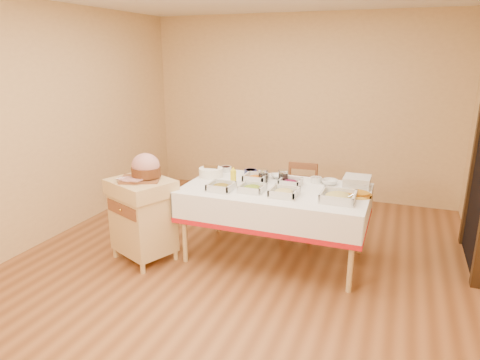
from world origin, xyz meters
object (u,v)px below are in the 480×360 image
object	(u,v)px
dining_table	(275,203)
butcher_cart	(143,215)
ham_on_board	(145,169)
mustard_bottle	(233,177)
preserve_jar_right	(283,177)
dining_chair	(300,198)
preserve_jar_left	(263,176)
brass_platter	(355,194)
plate_stack	(357,182)
bread_basket	(211,172)

from	to	relation	value
dining_table	butcher_cart	bearing A→B (deg)	-157.67
dining_table	ham_on_board	xyz separation A→B (m)	(-1.20, -0.48, 0.37)
butcher_cart	mustard_bottle	world-z (taller)	mustard_bottle
butcher_cart	ham_on_board	xyz separation A→B (m)	(0.04, 0.03, 0.48)
ham_on_board	preserve_jar_right	xyz separation A→B (m)	(1.22, 0.69, -0.14)
mustard_bottle	preserve_jar_right	bearing A→B (deg)	30.67
dining_chair	ham_on_board	xyz separation A→B (m)	(-1.29, -1.22, 0.54)
dining_chair	preserve_jar_right	world-z (taller)	preserve_jar_right
butcher_cart	preserve_jar_right	size ratio (longest dim) A/B	6.27
dining_chair	ham_on_board	size ratio (longest dim) A/B	2.05
preserve_jar_left	brass_platter	distance (m)	0.97
preserve_jar_left	mustard_bottle	xyz separation A→B (m)	(-0.25, -0.22, 0.02)
plate_stack	preserve_jar_left	bearing A→B (deg)	-170.04
butcher_cart	ham_on_board	world-z (taller)	ham_on_board
preserve_jar_left	mustard_bottle	world-z (taller)	mustard_bottle
dining_chair	plate_stack	xyz separation A→B (m)	(0.67, -0.42, 0.39)
ham_on_board	preserve_jar_left	distance (m)	1.21
dining_table	plate_stack	xyz separation A→B (m)	(0.75, 0.32, 0.22)
brass_platter	preserve_jar_left	bearing A→B (deg)	172.18
dining_table	brass_platter	xyz separation A→B (m)	(0.77, 0.03, 0.18)
butcher_cart	ham_on_board	bearing A→B (deg)	38.12
ham_on_board	bread_basket	distance (m)	0.77
preserve_jar_left	preserve_jar_right	xyz separation A→B (m)	(0.20, 0.05, -0.00)
preserve_jar_right	mustard_bottle	distance (m)	0.53
dining_chair	ham_on_board	bearing A→B (deg)	-136.50
bread_basket	preserve_jar_right	bearing A→B (deg)	4.35
dining_chair	bread_basket	bearing A→B (deg)	-145.44
bread_basket	brass_platter	world-z (taller)	bread_basket
ham_on_board	preserve_jar_right	bearing A→B (deg)	29.37
preserve_jar_right	dining_table	bearing A→B (deg)	-95.10
butcher_cart	bread_basket	world-z (taller)	bread_basket
dining_table	plate_stack	size ratio (longest dim) A/B	7.06
bread_basket	ham_on_board	bearing A→B (deg)	-123.97
dining_chair	brass_platter	xyz separation A→B (m)	(0.68, -0.72, 0.36)
butcher_cart	plate_stack	world-z (taller)	plate_stack
dining_table	bread_basket	bearing A→B (deg)	169.26
preserve_jar_left	brass_platter	xyz separation A→B (m)	(0.96, -0.13, -0.04)
preserve_jar_left	preserve_jar_right	world-z (taller)	same
dining_table	ham_on_board	world-z (taller)	ham_on_board
mustard_bottle	plate_stack	xyz separation A→B (m)	(1.19, 0.38, -0.03)
mustard_bottle	brass_platter	size ratio (longest dim) A/B	0.61
butcher_cart	mustard_bottle	distance (m)	0.99
plate_stack	ham_on_board	bearing A→B (deg)	-157.71
ham_on_board	bread_basket	world-z (taller)	ham_on_board
plate_stack	butcher_cart	bearing A→B (deg)	-157.33
butcher_cart	preserve_jar_right	bearing A→B (deg)	29.68
bread_basket	plate_stack	bearing A→B (deg)	6.53
butcher_cart	preserve_jar_left	distance (m)	1.30
butcher_cart	plate_stack	bearing A→B (deg)	22.67
dining_table	dining_chair	world-z (taller)	dining_chair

